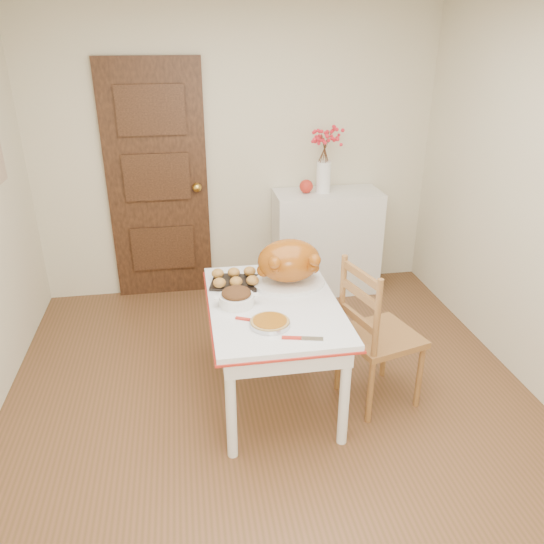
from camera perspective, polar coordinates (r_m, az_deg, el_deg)
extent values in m
cube|color=#54381C|center=(3.47, 0.56, -15.59)|extent=(3.50, 4.00, 0.00)
cube|color=beige|center=(4.74, -3.74, 12.44)|extent=(3.50, 0.00, 2.50)
cube|color=black|center=(4.74, -12.16, 9.23)|extent=(0.85, 0.06, 2.06)
cube|color=silver|center=(4.90, 5.80, 3.24)|extent=(0.94, 0.42, 0.94)
sphere|color=#B12519|center=(4.68, 3.69, 9.16)|extent=(0.12, 0.12, 0.12)
cylinder|color=#90500F|center=(3.02, -0.23, -5.39)|extent=(0.26, 0.26, 0.05)
cylinder|color=white|center=(3.67, 0.42, 0.74)|extent=(0.08, 0.08, 0.10)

